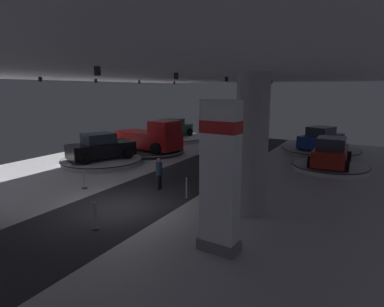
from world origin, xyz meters
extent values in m
cube|color=silver|center=(0.00, 0.00, -0.03)|extent=(24.00, 44.00, 0.05)
cube|color=#2D2D33|center=(0.00, 0.00, 0.00)|extent=(4.40, 44.00, 0.01)
cube|color=silver|center=(0.00, 0.00, 5.55)|extent=(24.00, 44.00, 0.10)
cylinder|color=black|center=(-4.61, 0.20, 5.32)|extent=(0.16, 0.16, 0.22)
cylinder|color=black|center=(-4.80, 3.89, 5.32)|extent=(0.16, 0.16, 0.22)
cylinder|color=black|center=(-4.77, 7.80, 5.32)|extent=(0.16, 0.16, 0.22)
cylinder|color=black|center=(-4.67, 12.07, 5.32)|extent=(0.16, 0.16, 0.22)
cylinder|color=black|center=(2.90, -3.82, 5.32)|extent=(0.16, 0.16, 0.22)
cylinder|color=black|center=(2.91, -0.11, 5.32)|extent=(0.16, 0.16, 0.22)
cylinder|color=black|center=(2.93, 4.32, 5.32)|extent=(0.16, 0.16, 0.22)
cylinder|color=black|center=(2.96, 7.97, 5.32)|extent=(0.16, 0.16, 0.22)
cylinder|color=black|center=(2.91, 12.12, 5.32)|extent=(0.16, 0.16, 0.22)
cylinder|color=#ADADB2|center=(4.97, 2.08, 2.75)|extent=(1.26, 1.26, 5.50)
cube|color=slate|center=(5.18, -1.41, 0.17)|extent=(1.31, 0.74, 0.35)
cube|color=white|center=(5.18, -1.41, 2.47)|extent=(1.14, 0.64, 4.24)
cube|color=red|center=(5.18, -1.41, 3.83)|extent=(1.16, 0.67, 0.36)
cylinder|color=#B7B7BC|center=(-6.43, 5.68, 0.17)|extent=(5.20, 5.20, 0.33)
cylinder|color=black|center=(-6.43, 5.68, 0.30)|extent=(5.30, 5.30, 0.05)
cube|color=black|center=(-6.43, 5.68, 0.94)|extent=(3.28, 4.57, 0.90)
cube|color=#2D3842|center=(-6.48, 5.54, 1.69)|extent=(2.17, 2.35, 0.70)
cylinder|color=black|center=(-6.80, 7.38, 0.67)|extent=(0.46, 0.71, 0.68)
cylinder|color=black|center=(-4.96, 6.61, 0.67)|extent=(0.46, 0.71, 0.68)
cylinder|color=black|center=(-7.90, 4.75, 0.67)|extent=(0.46, 0.71, 0.68)
cylinder|color=black|center=(-6.05, 3.98, 0.67)|extent=(0.46, 0.71, 0.68)
sphere|color=white|center=(-6.09, 7.77, 1.05)|extent=(0.18, 0.18, 0.18)
sphere|color=white|center=(-5.18, 7.39, 1.05)|extent=(0.18, 0.18, 0.18)
cylinder|color=silver|center=(-7.48, 16.36, 0.18)|extent=(5.97, 5.97, 0.37)
cylinder|color=black|center=(-7.48, 16.36, 0.34)|extent=(6.09, 6.09, 0.05)
cube|color=#2D5638|center=(-7.48, 16.36, 0.98)|extent=(2.02, 4.29, 0.90)
cube|color=#2D3842|center=(-7.49, 16.21, 1.72)|extent=(1.66, 1.98, 0.70)
cylinder|color=black|center=(-8.41, 17.84, 0.71)|extent=(0.25, 0.69, 0.68)
cylinder|color=black|center=(-6.41, 17.74, 0.71)|extent=(0.25, 0.69, 0.68)
cylinder|color=black|center=(-8.56, 14.99, 0.71)|extent=(0.25, 0.69, 0.68)
cylinder|color=black|center=(-6.56, 14.89, 0.71)|extent=(0.25, 0.69, 0.68)
sphere|color=white|center=(-7.87, 18.44, 1.09)|extent=(0.18, 0.18, 0.18)
sphere|color=white|center=(-6.88, 18.39, 1.09)|extent=(0.18, 0.18, 0.18)
cylinder|color=#B7B7BC|center=(5.75, 16.79, 0.15)|extent=(5.77, 5.77, 0.31)
cylinder|color=black|center=(5.75, 16.79, 0.28)|extent=(5.89, 5.89, 0.05)
cube|color=navy|center=(5.75, 16.79, 0.92)|extent=(3.09, 4.56, 0.90)
cube|color=#2D3842|center=(5.70, 16.65, 1.67)|extent=(2.10, 2.31, 0.70)
cylinder|color=black|center=(5.28, 18.47, 0.65)|extent=(0.43, 0.71, 0.68)
cylinder|color=black|center=(7.17, 17.81, 0.65)|extent=(0.43, 0.71, 0.68)
cylinder|color=black|center=(4.34, 15.77, 0.65)|extent=(0.43, 0.71, 0.68)
cylinder|color=black|center=(6.22, 15.11, 0.65)|extent=(0.43, 0.71, 0.68)
sphere|color=white|center=(5.97, 18.89, 1.03)|extent=(0.18, 0.18, 0.18)
sphere|color=white|center=(6.90, 18.57, 1.03)|extent=(0.18, 0.18, 0.18)
cylinder|color=silver|center=(7.02, 11.18, 0.15)|extent=(4.40, 4.40, 0.31)
cylinder|color=black|center=(7.02, 11.18, 0.28)|extent=(4.49, 4.49, 0.05)
cube|color=maroon|center=(7.02, 11.18, 0.92)|extent=(1.88, 4.23, 0.90)
cube|color=#2D3842|center=(7.02, 11.03, 1.67)|extent=(1.59, 1.93, 0.70)
cylinder|color=black|center=(6.00, 12.59, 0.65)|extent=(0.23, 0.68, 0.68)
cylinder|color=black|center=(7.99, 12.63, 0.65)|extent=(0.23, 0.68, 0.68)
cylinder|color=black|center=(6.05, 9.74, 0.65)|extent=(0.23, 0.68, 0.68)
cylinder|color=black|center=(8.05, 9.77, 0.65)|extent=(0.23, 0.68, 0.68)
sphere|color=white|center=(6.49, 13.23, 1.03)|extent=(0.18, 0.18, 0.18)
sphere|color=white|center=(7.48, 13.25, 1.03)|extent=(0.18, 0.18, 0.18)
cylinder|color=#333338|center=(-6.01, 10.25, 0.13)|extent=(5.56, 5.57, 0.26)
cylinder|color=white|center=(-6.01, 10.25, 0.23)|extent=(5.68, 5.68, 0.05)
cube|color=red|center=(-6.01, 10.25, 1.01)|extent=(5.52, 2.73, 1.20)
cube|color=red|center=(-4.32, 10.04, 2.06)|extent=(1.92, 2.09, 1.00)
cube|color=#28333D|center=(-4.83, 10.11, 2.06)|extent=(0.29, 1.74, 0.75)
cylinder|color=black|center=(-4.02, 11.19, 0.68)|extent=(0.87, 0.38, 0.84)
cylinder|color=black|center=(-4.31, 8.86, 0.68)|extent=(0.87, 0.38, 0.84)
cylinder|color=black|center=(-7.70, 11.65, 0.68)|extent=(0.87, 0.38, 0.84)
cylinder|color=black|center=(-7.99, 9.31, 0.68)|extent=(0.87, 0.38, 0.84)
cylinder|color=black|center=(0.09, 2.74, 0.40)|extent=(0.14, 0.14, 0.80)
cylinder|color=black|center=(0.09, 2.91, 0.40)|extent=(0.14, 0.14, 0.80)
cylinder|color=#233851|center=(0.09, 2.83, 1.06)|extent=(0.32, 0.32, 0.62)
sphere|color=#99755B|center=(0.09, 2.83, 1.48)|extent=(0.22, 0.22, 0.22)
cylinder|color=#333338|center=(-3.27, 1.16, 0.02)|extent=(0.28, 0.28, 0.04)
cylinder|color=#B2B2B7|center=(-3.27, 1.16, 0.48)|extent=(0.07, 0.07, 0.96)
sphere|color=#B2B2B7|center=(-3.27, 1.16, 0.96)|extent=(0.10, 0.10, 0.10)
cylinder|color=#333338|center=(1.95, 2.26, 0.02)|extent=(0.28, 0.28, 0.04)
cylinder|color=#B2B2B7|center=(1.95, 2.26, 0.48)|extent=(0.07, 0.07, 0.96)
sphere|color=#B2B2B7|center=(1.95, 2.26, 0.96)|extent=(0.10, 0.10, 0.10)
cylinder|color=#333338|center=(0.71, -2.08, 0.02)|extent=(0.28, 0.28, 0.04)
cylinder|color=#B2B2B7|center=(0.71, -2.08, 0.48)|extent=(0.07, 0.07, 0.96)
sphere|color=#B2B2B7|center=(0.71, -2.08, 0.96)|extent=(0.10, 0.10, 0.10)
camera|label=1|loc=(8.87, -9.92, 4.90)|focal=30.42mm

